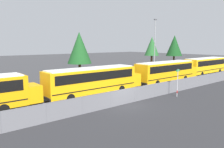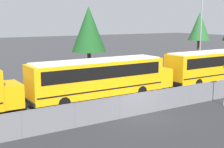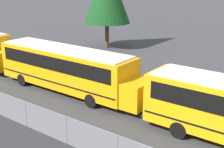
# 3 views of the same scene
# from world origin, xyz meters

# --- Properties ---
(school_bus_1) EXTENTS (12.40, 2.52, 3.16)m
(school_bus_1) POSITION_xyz_m (-12.77, 5.21, 1.86)
(school_bus_1) COLOR orange
(school_bus_1) RESTS_ON ground_plane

